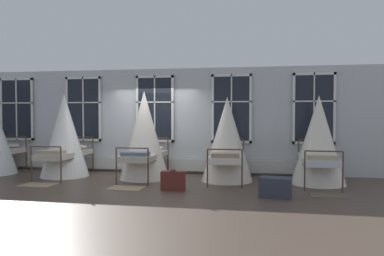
{
  "coord_description": "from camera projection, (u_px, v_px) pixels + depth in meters",
  "views": [
    {
      "loc": [
        3.09,
        -9.7,
        1.74
      ],
      "look_at": [
        1.32,
        0.15,
        1.37
      ],
      "focal_mm": 35.7,
      "sensor_mm": 36.0,
      "label": 1
    }
  ],
  "objects": [
    {
      "name": "rug_third",
      "position": [
        126.0,
        188.0,
        8.94
      ],
      "size": [
        0.81,
        0.58,
        0.01
      ],
      "primitive_type": "cube",
      "rotation": [
        0.0,
        0.0,
        -0.02
      ],
      "color": "#8E7A5B",
      "rests_on": "ground"
    },
    {
      "name": "window_bank",
      "position": [
        155.0,
        136.0,
        11.34
      ],
      "size": [
        10.25,
        0.1,
        2.81
      ],
      "color": "black",
      "rests_on": "ground"
    },
    {
      "name": "cot_second",
      "position": [
        64.0,
        136.0,
        10.64
      ],
      "size": [
        1.33,
        2.02,
        2.32
      ],
      "rotation": [
        0.0,
        0.0,
        1.59
      ],
      "color": "#4C3323",
      "rests_on": "ground"
    },
    {
      "name": "back_wall_with_windows",
      "position": [
        156.0,
        121.0,
        11.44
      ],
      "size": [
        14.63,
        0.1,
        3.08
      ],
      "primitive_type": "cube",
      "color": "silver",
      "rests_on": "ground"
    },
    {
      "name": "cot_third",
      "position": [
        144.0,
        136.0,
        10.24
      ],
      "size": [
        1.33,
        2.01,
        2.36
      ],
      "rotation": [
        0.0,
        0.0,
        1.56
      ],
      "color": "#4C3323",
      "rests_on": "ground"
    },
    {
      "name": "travel_trunk",
      "position": [
        275.0,
        187.0,
        7.98
      ],
      "size": [
        0.7,
        0.51,
        0.41
      ],
      "primitive_type": "cube",
      "rotation": [
        0.0,
        0.0,
        -0.19
      ],
      "color": "#2D3342",
      "rests_on": "ground"
    },
    {
      "name": "rug_fifth",
      "position": [
        329.0,
        195.0,
        8.14
      ],
      "size": [
        0.82,
        0.59,
        0.01
      ],
      "primitive_type": "cube",
      "rotation": [
        0.0,
        0.0,
        0.04
      ],
      "color": "brown",
      "rests_on": "ground"
    },
    {
      "name": "cot_fourth",
      "position": [
        227.0,
        140.0,
        9.9
      ],
      "size": [
        1.33,
        2.03,
        2.19
      ],
      "rotation": [
        0.0,
        0.0,
        1.6
      ],
      "color": "#4C3323",
      "rests_on": "ground"
    },
    {
      "name": "suitcase_dark",
      "position": [
        173.0,
        181.0,
        8.68
      ],
      "size": [
        0.58,
        0.28,
        0.47
      ],
      "rotation": [
        0.0,
        0.0,
        0.13
      ],
      "color": "#5B231E",
      "rests_on": "ground"
    },
    {
      "name": "cot_fifth",
      "position": [
        318.0,
        141.0,
        9.45
      ],
      "size": [
        1.33,
        2.02,
        2.2
      ],
      "rotation": [
        0.0,
        0.0,
        1.55
      ],
      "color": "#4C3323",
      "rests_on": "ground"
    },
    {
      "name": "ground",
      "position": [
        142.0,
        179.0,
        10.14
      ],
      "size": [
        27.26,
        27.26,
        0.0
      ],
      "primitive_type": "plane",
      "color": "#4C3D33"
    },
    {
      "name": "rug_second",
      "position": [
        38.0,
        185.0,
        9.34
      ],
      "size": [
        0.81,
        0.57,
        0.01
      ],
      "primitive_type": "cube",
      "rotation": [
        0.0,
        0.0,
        -0.02
      ],
      "color": "#8E7A5B",
      "rests_on": "ground"
    }
  ]
}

